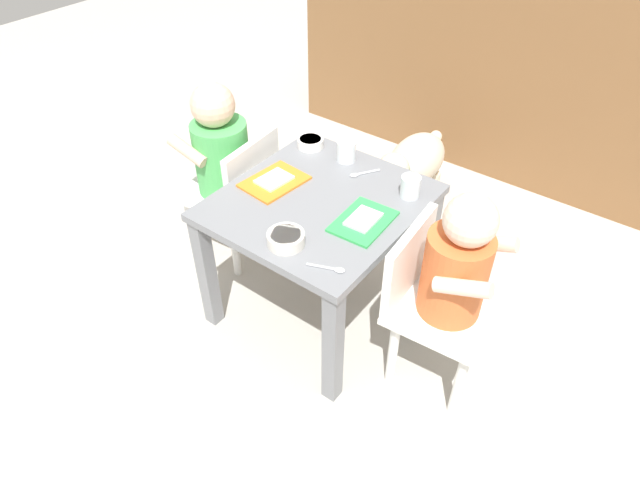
# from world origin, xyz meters

# --- Properties ---
(ground_plane) EXTENTS (7.00, 7.00, 0.00)m
(ground_plane) POSITION_xyz_m (0.00, 0.00, 0.00)
(ground_plane) COLOR #B2ADA3
(kitchen_cabinet_back) EXTENTS (1.78, 0.37, 0.93)m
(kitchen_cabinet_back) POSITION_xyz_m (0.00, 1.27, 0.46)
(kitchen_cabinet_back) COLOR brown
(kitchen_cabinet_back) RESTS_ON ground
(dining_table) EXTENTS (0.54, 0.58, 0.45)m
(dining_table) POSITION_xyz_m (0.00, 0.00, 0.37)
(dining_table) COLOR slate
(dining_table) RESTS_ON ground
(seated_child_left) EXTENTS (0.30, 0.30, 0.66)m
(seated_child_left) POSITION_xyz_m (-0.43, 0.04, 0.41)
(seated_child_left) COLOR white
(seated_child_left) RESTS_ON ground
(seated_child_right) EXTENTS (0.30, 0.30, 0.65)m
(seated_child_right) POSITION_xyz_m (0.43, -0.01, 0.40)
(seated_child_right) COLOR white
(seated_child_right) RESTS_ON ground
(dog) EXTENTS (0.20, 0.42, 0.31)m
(dog) POSITION_xyz_m (-0.05, 0.69, 0.20)
(dog) COLOR beige
(dog) RESTS_ON ground
(food_tray_left) EXTENTS (0.16, 0.20, 0.02)m
(food_tray_left) POSITION_xyz_m (-0.16, -0.02, 0.45)
(food_tray_left) COLOR orange
(food_tray_left) RESTS_ON dining_table
(food_tray_right) EXTENTS (0.14, 0.19, 0.02)m
(food_tray_right) POSITION_xyz_m (0.16, -0.02, 0.45)
(food_tray_right) COLOR green
(food_tray_right) RESTS_ON dining_table
(water_cup_left) EXTENTS (0.06, 0.06, 0.06)m
(water_cup_left) POSITION_xyz_m (0.20, 0.17, 0.47)
(water_cup_left) COLOR white
(water_cup_left) RESTS_ON dining_table
(water_cup_right) EXTENTS (0.06, 0.06, 0.07)m
(water_cup_right) POSITION_xyz_m (-0.06, 0.22, 0.47)
(water_cup_right) COLOR white
(water_cup_right) RESTS_ON dining_table
(cereal_bowl_right_side) EXTENTS (0.10, 0.10, 0.04)m
(cereal_bowl_right_side) POSITION_xyz_m (0.05, -0.21, 0.46)
(cereal_bowl_right_side) COLOR silver
(cereal_bowl_right_side) RESTS_ON dining_table
(veggie_bowl_far) EXTENTS (0.09, 0.09, 0.03)m
(veggie_bowl_far) POSITION_xyz_m (-0.20, 0.22, 0.46)
(veggie_bowl_far) COLOR white
(veggie_bowl_far) RESTS_ON dining_table
(spoon_by_left_tray) EXTENTS (0.10, 0.05, 0.01)m
(spoon_by_left_tray) POSITION_xyz_m (0.20, -0.22, 0.45)
(spoon_by_left_tray) COLOR silver
(spoon_by_left_tray) RESTS_ON dining_table
(spoon_by_right_tray) EXTENTS (0.07, 0.09, 0.01)m
(spoon_by_right_tray) POSITION_xyz_m (0.02, 0.18, 0.45)
(spoon_by_right_tray) COLOR silver
(spoon_by_right_tray) RESTS_ON dining_table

